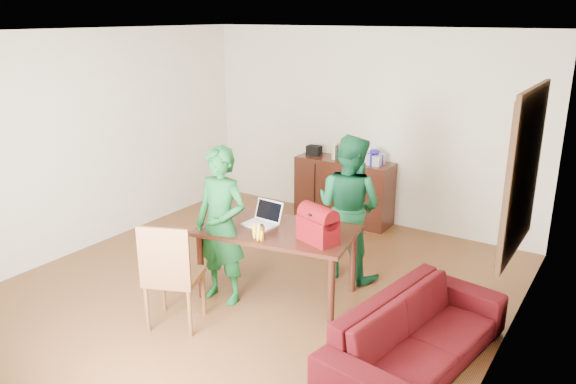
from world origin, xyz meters
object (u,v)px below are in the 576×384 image
Objects in this scene: table at (278,237)px; chair at (175,295)px; laptop at (260,221)px; red_bag at (318,228)px; sofa at (417,334)px; person_far at (349,207)px; bottle at (262,232)px; person_near at (221,226)px.

table is 1.62× the size of chair.
table is 0.25m from laptop.
red_bag reaches higher than sofa.
red_bag is at bearing 21.17° from chair.
laptop is 0.18× the size of sofa.
person_far reaches higher than chair.
person_far is at bearing 72.89° from bottle.
table is 10.40× the size of bottle.
bottle is (0.25, -0.31, 0.04)m from laptop.
table is 0.38m from bottle.
bottle is at bearing -92.90° from table.
red_bag reaches higher than bottle.
red_bag is 1.36m from sofa.
laptop is 2.12× the size of bottle.
laptop is 0.74m from red_bag.
sofa is (1.65, -0.07, -0.54)m from bottle.
person_near and person_far have the same top height.
person_far is 1.21m from bottle.
red_bag is at bearing 28.97° from bottle.
sofa is (1.29, -1.23, -0.53)m from person_far.
person_near is at bearing -172.99° from bottle.
person_near is 1.00× the size of person_far.
person_far is (0.88, 1.86, 0.51)m from chair.
person_near is 0.83× the size of sofa.
person_far is at bearing 54.20° from person_near.
person_far is at bearing 116.14° from red_bag.
chair reaches higher than sofa.
laptop is (0.28, 1.02, 0.48)m from chair.
chair is 6.43× the size of bottle.
sofa is at bearing -6.57° from chair.
table is 1.19m from chair.
laptop is (-0.21, -0.02, 0.14)m from table.
person_far reaches higher than laptop.
person_near is at bearing 61.70° from chair.
person_near reaches higher than red_bag.
person_far reaches higher than table.
person_near reaches higher than laptop.
table is 1.78m from sofa.
table is 0.58m from red_bag.
sofa is (2.11, -0.02, -0.53)m from person_near.
person_near reaches higher than sofa.
red_bag is at bearing 82.89° from sofa.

